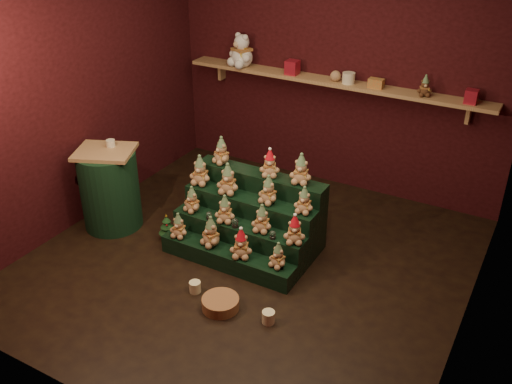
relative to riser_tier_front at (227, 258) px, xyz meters
The scene contains 41 objects.
ground 0.23m from the riser_tier_front, 46.85° to the left, with size 4.00×4.00×0.00m, color black.
back_wall 2.57m from the riser_tier_front, 86.20° to the left, with size 4.00×0.10×2.80m, color black.
front_wall 2.31m from the riser_tier_front, 85.58° to the right, with size 4.00×0.10×2.80m, color black.
left_wall 2.32m from the riser_tier_front, behind, with size 0.10×4.00×2.80m, color black.
right_wall 2.56m from the riser_tier_front, ahead, with size 0.10×4.00×2.80m, color black.
back_shelf 2.36m from the riser_tier_front, 85.88° to the left, with size 3.60×0.26×0.24m.
riser_tier_front is the anchor object (origin of this frame).
riser_tier_midfront 0.24m from the riser_tier_front, 90.00° to the left, with size 1.40×0.22×0.36m, color black.
riser_tier_midback 0.48m from the riser_tier_front, 90.00° to the left, with size 1.40×0.22×0.54m, color black.
riser_tier_back 0.71m from the riser_tier_front, 90.00° to the left, with size 1.40×0.22×0.72m, color black.
teddy_0 0.58m from the riser_tier_front, behind, with size 0.18×0.16×0.25m, color tan, non-canonical shape.
teddy_1 0.30m from the riser_tier_front, behind, with size 0.22×0.20×0.30m, color tan, non-canonical shape.
teddy_2 0.29m from the riser_tier_front, ahead, with size 0.21×0.19×0.30m, color tan, non-canonical shape.
teddy_3 0.58m from the riser_tier_front, ahead, with size 0.18×0.16×0.25m, color tan, non-canonical shape.
teddy_4 0.70m from the riser_tier_front, 158.22° to the left, with size 0.19×0.17×0.27m, color tan, non-canonical shape.
teddy_5 0.48m from the riser_tier_front, 124.13° to the left, with size 0.20×0.18×0.28m, color tan, non-canonical shape.
teddy_6 0.53m from the riser_tier_front, 40.84° to the left, with size 0.20×0.18×0.28m, color tan, non-canonical shape.
teddy_7 0.76m from the riser_tier_front, 18.20° to the left, with size 0.20×0.18×0.28m, color tan, non-canonical shape.
teddy_8 0.96m from the riser_tier_front, 142.19° to the left, with size 0.22×0.20×0.31m, color tan, non-canonical shape.
teddy_9 0.78m from the riser_tier_front, 119.07° to the left, with size 0.22×0.20×0.31m, color tan, non-canonical shape.
teddy_10 0.77m from the riser_tier_front, 65.70° to the left, with size 0.20×0.18×0.28m, color tan, non-canonical shape.
teddy_11 0.94m from the riser_tier_front, 38.10° to the left, with size 0.19×0.17×0.26m, color tan, non-canonical shape.
teddy_12 1.12m from the riser_tier_front, 124.47° to the left, with size 0.20×0.18×0.28m, color tan, non-canonical shape.
teddy_13 1.01m from the riser_tier_front, 80.46° to the left, with size 0.20×0.18×0.28m, color tan, non-canonical shape.
teddy_14 1.11m from the riser_tier_front, 56.36° to the left, with size 0.21×0.19×0.30m, color tan, non-canonical shape.
snow_globe_a 0.46m from the riser_tier_front, 151.78° to the left, with size 0.06×0.06×0.08m.
snow_globe_b 0.35m from the riser_tier_front, 89.85° to the left, with size 0.07×0.07×0.09m.
snow_globe_c 0.54m from the riser_tier_front, 21.42° to the left, with size 0.06×0.06×0.08m.
side_table 1.52m from the riser_tier_front, behind, with size 0.72×0.67×0.88m.
table_ornament 1.70m from the riser_tier_front, behind, with size 0.09×0.09×0.07m, color beige.
mini_christmas_tree 0.80m from the riser_tier_front, behind, with size 0.18×0.18×0.30m.
mug_left 0.48m from the riser_tier_front, 95.56° to the right, with size 0.11×0.11×0.11m, color #F6EEB6.
mug_right 0.89m from the riser_tier_front, 34.92° to the right, with size 0.11×0.11×0.11m, color #F6EEB6.
wicker_basket 0.62m from the riser_tier_front, 63.38° to the right, with size 0.33×0.33×0.10m, color #A56E42.
white_bear 2.68m from the riser_tier_front, 116.54° to the left, with size 0.35×0.32×0.49m, color white, non-canonical shape.
brown_bear 2.68m from the riser_tier_front, 59.25° to the left, with size 0.15×0.14×0.21m, color #54311C, non-canonical shape.
gift_tin_red_a 2.42m from the riser_tier_front, 99.39° to the left, with size 0.14×0.14×0.16m, color #A4192B.
gift_tin_cream 2.41m from the riser_tier_front, 79.99° to the left, with size 0.14×0.14×0.12m, color beige.
gift_tin_red_b 2.91m from the riser_tier_front, 50.50° to the left, with size 0.12×0.12×0.14m, color #A4192B.
shelf_plush_ball 2.39m from the riser_tier_front, 84.26° to the left, with size 0.12×0.12×0.12m, color tan.
scarf_gift_box 2.47m from the riser_tier_front, 71.58° to the left, with size 0.16×0.10×0.10m, color #E2541F.
Camera 1 is at (2.30, -3.93, 3.28)m, focal length 40.00 mm.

